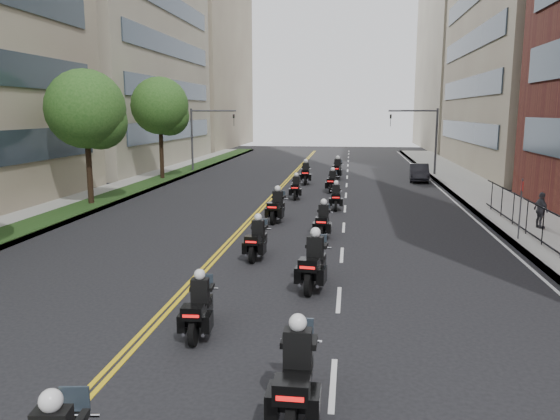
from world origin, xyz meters
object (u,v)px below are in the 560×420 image
Objects in this scene: motorcycle_1 at (297,379)px; motorcycle_6 at (277,208)px; motorcycle_3 at (314,265)px; parked_sedan at (419,173)px; pedestrian_c at (541,210)px; motorcycle_4 at (257,241)px; motorcycle_7 at (336,198)px; motorcycle_8 at (296,189)px; motorcycle_2 at (199,309)px; motorcycle_11 at (337,170)px; motorcycle_5 at (323,222)px; motorcycle_10 at (306,174)px; motorcycle_9 at (332,182)px.

motorcycle_1 is 17.43m from motorcycle_6.
motorcycle_3 is 27.93m from parked_sedan.
motorcycle_6 is 1.47× the size of pedestrian_c.
motorcycle_4 is at bearing -105.39° from parked_sedan.
motorcycle_7 is 4.27m from motorcycle_8.
motorcycle_11 reaches higher than motorcycle_2.
motorcycle_2 is 1.00× the size of motorcycle_7.
motorcycle_5 is 3.84m from motorcycle_6.
motorcycle_1 is 1.17× the size of motorcycle_7.
motorcycle_3 is 1.05× the size of motorcycle_6.
motorcycle_1 is at bearing -54.77° from motorcycle_2.
motorcycle_2 is at bearing -100.16° from motorcycle_7.
motorcycle_2 and motorcycle_7 have the same top height.
motorcycle_6 is at bearing 95.88° from motorcycle_4.
pedestrian_c is at bearing 44.14° from motorcycle_2.
motorcycle_2 is at bearing -115.64° from motorcycle_3.
parked_sedan is at bearing 15.82° from motorcycle_10.
motorcycle_11 is at bearing 77.18° from motorcycle_8.
motorcycle_1 reaches higher than motorcycle_5.
motorcycle_3 is (2.51, 3.89, 0.11)m from motorcycle_2.
motorcycle_2 is 17.91m from pedestrian_c.
motorcycle_9 is (-0.43, 6.65, 0.02)m from motorcycle_7.
motorcycle_10 is at bearing 124.65° from motorcycle_9.
motorcycle_11 is at bearing 179.91° from parked_sedan.
motorcycle_4 is 25.53m from parked_sedan.
motorcycle_6 reaches higher than parked_sedan.
motorcycle_11 is (2.51, 31.59, 0.10)m from motorcycle_2.
motorcycle_1 is 10.73m from motorcycle_4.
motorcycle_5 is 6.82m from motorcycle_7.
motorcycle_3 reaches higher than motorcycle_7.
motorcycle_6 reaches higher than motorcycle_8.
pedestrian_c is (9.65, 2.35, 0.31)m from motorcycle_5.
motorcycle_11 is (2.27, 10.49, 0.10)m from motorcycle_8.
motorcycle_8 is at bearing 95.95° from motorcycle_1.
parked_sedan is (8.84, 17.23, -0.04)m from motorcycle_6.
motorcycle_6 is 17.91m from motorcycle_11.
motorcycle_10 is (0.01, 7.10, 0.09)m from motorcycle_8.
motorcycle_3 is 1.13× the size of motorcycle_9.
motorcycle_6 is (-2.49, 9.97, -0.04)m from motorcycle_3.
motorcycle_6 is (0.02, 13.85, 0.07)m from motorcycle_2.
motorcycle_9 reaches higher than motorcycle_7.
motorcycle_1 is at bearing -86.36° from motorcycle_5.
motorcycle_6 is 19.37m from parked_sedan.
motorcycle_2 is 4.63m from motorcycle_3.
motorcycle_10 reaches higher than parked_sedan.
motorcycle_7 is (2.79, 17.68, -0.00)m from motorcycle_2.
motorcycle_9 is at bearing 26.37° from pedestrian_c.
motorcycle_6 reaches higher than motorcycle_9.
motorcycle_4 is at bearing -82.38° from motorcycle_6.
motorcycle_3 is at bearing -69.92° from motorcycle_6.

